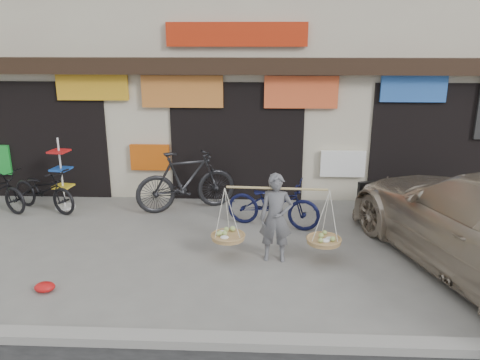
{
  "coord_description": "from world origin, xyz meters",
  "views": [
    {
      "loc": [
        0.55,
        -6.9,
        3.61
      ],
      "look_at": [
        0.19,
        0.9,
        1.25
      ],
      "focal_mm": 35.0,
      "sensor_mm": 36.0,
      "label": 1
    }
  ],
  "objects_px": {
    "street_vendor": "(276,222)",
    "display_rack": "(62,180)",
    "bike_1": "(186,181)",
    "bike_2": "(273,203)",
    "bike_0": "(44,190)"
  },
  "relations": [
    {
      "from": "street_vendor",
      "to": "display_rack",
      "type": "relative_size",
      "value": 1.37
    },
    {
      "from": "bike_1",
      "to": "bike_2",
      "type": "bearing_deg",
      "value": -137.78
    },
    {
      "from": "street_vendor",
      "to": "bike_2",
      "type": "bearing_deg",
      "value": 93.26
    },
    {
      "from": "street_vendor",
      "to": "display_rack",
      "type": "distance_m",
      "value": 5.18
    },
    {
      "from": "bike_0",
      "to": "bike_2",
      "type": "relative_size",
      "value": 0.96
    },
    {
      "from": "bike_1",
      "to": "display_rack",
      "type": "xyz_separation_m",
      "value": [
        -2.74,
        0.01,
        -0.02
      ]
    },
    {
      "from": "bike_0",
      "to": "bike_1",
      "type": "distance_m",
      "value": 3.1
    },
    {
      "from": "bike_0",
      "to": "bike_1",
      "type": "height_order",
      "value": "bike_1"
    },
    {
      "from": "bike_0",
      "to": "bike_2",
      "type": "bearing_deg",
      "value": -73.06
    },
    {
      "from": "street_vendor",
      "to": "bike_2",
      "type": "xyz_separation_m",
      "value": [
        -0.01,
        1.47,
        -0.2
      ]
    },
    {
      "from": "bike_0",
      "to": "display_rack",
      "type": "bearing_deg",
      "value": -36.74
    },
    {
      "from": "street_vendor",
      "to": "display_rack",
      "type": "xyz_separation_m",
      "value": [
        -4.62,
        2.35,
        -0.05
      ]
    },
    {
      "from": "bike_2",
      "to": "street_vendor",
      "type": "bearing_deg",
      "value": -164.34
    },
    {
      "from": "bike_2",
      "to": "display_rack",
      "type": "relative_size",
      "value": 1.18
    },
    {
      "from": "bike_2",
      "to": "display_rack",
      "type": "xyz_separation_m",
      "value": [
        -4.61,
        0.88,
        0.15
      ]
    }
  ]
}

